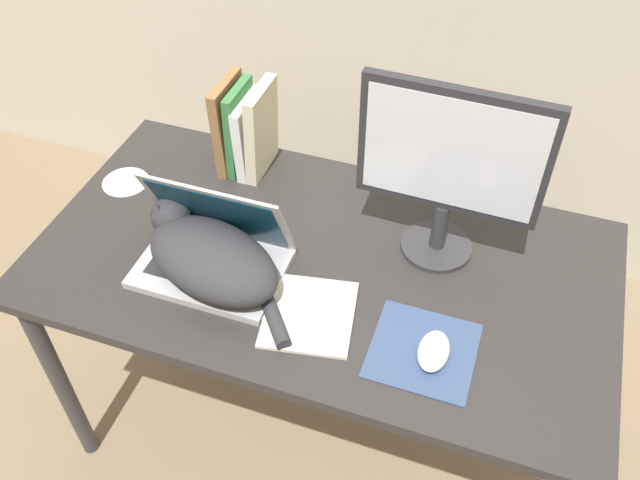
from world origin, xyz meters
TOP-DOWN VIEW (x-y plane):
  - desk at (0.00, 0.36)m, footprint 1.33×0.71m
  - laptop at (-0.22, 0.26)m, footprint 0.33×0.23m
  - cat at (-0.21, 0.22)m, footprint 0.41×0.28m
  - external_monitor at (0.24, 0.48)m, footprint 0.40×0.17m
  - mousepad at (0.28, 0.18)m, footprint 0.21×0.21m
  - computer_mouse at (0.30, 0.18)m, footprint 0.06×0.10m
  - book_row at (-0.30, 0.62)m, footprint 0.12×0.15m
  - notepad at (0.03, 0.19)m, footprint 0.22×0.23m
  - cd_disc at (-0.57, 0.45)m, footprint 0.12×0.12m

SIDE VIEW (x-z plane):
  - desk at x=0.00m, z-range 0.28..1.00m
  - cd_disc at x=-0.57m, z-range 0.71..0.72m
  - mousepad at x=0.28m, z-range 0.71..0.72m
  - notepad at x=0.03m, z-range 0.71..0.72m
  - computer_mouse at x=0.30m, z-range 0.72..0.75m
  - laptop at x=-0.22m, z-range 0.65..0.87m
  - cat at x=-0.21m, z-range 0.71..0.85m
  - book_row at x=-0.30m, z-range 0.71..0.95m
  - external_monitor at x=0.24m, z-range 0.74..1.18m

